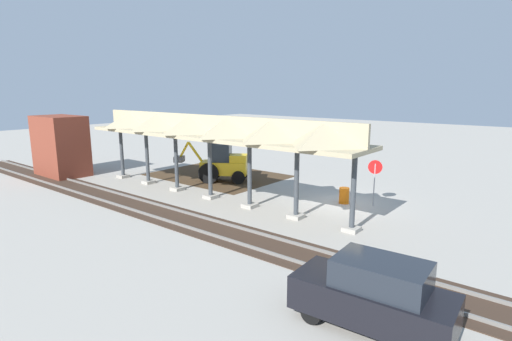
# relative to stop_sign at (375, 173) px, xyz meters

# --- Properties ---
(ground_plane) EXTENTS (120.00, 120.00, 0.00)m
(ground_plane) POSITION_rel_stop_sign_xyz_m (1.48, 0.69, -1.85)
(ground_plane) COLOR #9E998E
(dirt_work_zone) EXTENTS (9.56, 7.00, 0.01)m
(dirt_work_zone) POSITION_rel_stop_sign_xyz_m (12.28, -0.29, -1.84)
(dirt_work_zone) COLOR #42301E
(dirt_work_zone) RESTS_ON ground
(platform_canopy) EXTENTS (19.23, 3.20, 4.90)m
(platform_canopy) POSITION_rel_stop_sign_xyz_m (8.13, 4.55, 2.31)
(platform_canopy) COLOR #9E998E
(platform_canopy) RESTS_ON ground
(rail_tracks) EXTENTS (60.00, 2.58, 0.15)m
(rail_tracks) POSITION_rel_stop_sign_xyz_m (1.48, 8.28, -1.82)
(rail_tracks) COLOR slate
(rail_tracks) RESTS_ON ground
(stop_sign) EXTENTS (0.74, 0.25, 2.56)m
(stop_sign) POSITION_rel_stop_sign_xyz_m (0.00, 0.00, 0.00)
(stop_sign) COLOR gray
(stop_sign) RESTS_ON ground
(backhoe) EXTENTS (4.92, 3.69, 2.82)m
(backhoe) POSITION_rel_stop_sign_xyz_m (10.62, 0.91, -0.58)
(backhoe) COLOR yellow
(backhoe) RESTS_ON ground
(dirt_mound) EXTENTS (3.68, 3.68, 2.03)m
(dirt_mound) POSITION_rel_stop_sign_xyz_m (14.06, -1.41, -1.85)
(dirt_mound) COLOR #42301E
(dirt_mound) RESTS_ON ground
(brick_utility_building) EXTENTS (4.05, 2.56, 4.42)m
(brick_utility_building) POSITION_rel_stop_sign_xyz_m (21.46, 6.86, 0.36)
(brick_utility_building) COLOR brown
(brick_utility_building) RESTS_ON ground
(distant_parked_car) EXTENTS (4.29, 1.97, 1.98)m
(distant_parked_car) POSITION_rel_stop_sign_xyz_m (-4.64, 11.16, -0.86)
(distant_parked_car) COLOR black
(distant_parked_car) RESTS_ON ground
(traffic_barrel) EXTENTS (0.56, 0.56, 0.90)m
(traffic_barrel) POSITION_rel_stop_sign_xyz_m (1.47, 0.60, -1.40)
(traffic_barrel) COLOR orange
(traffic_barrel) RESTS_ON ground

